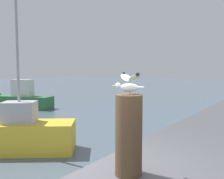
{
  "coord_description": "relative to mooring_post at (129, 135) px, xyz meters",
  "views": [
    {
      "loc": [
        -2.01,
        -2.08,
        2.55
      ],
      "look_at": [
        0.35,
        -0.34,
        2.3
      ],
      "focal_mm": 37.83,
      "sensor_mm": 36.0,
      "label": 1
    }
  ],
  "objects": [
    {
      "name": "mooring_post",
      "position": [
        0.0,
        0.0,
        0.0
      ],
      "size": [
        0.33,
        0.33,
        0.98
      ],
      "primitive_type": "cylinder",
      "color": "#4C3823",
      "rests_on": "harbor_quay"
    },
    {
      "name": "boat_green",
      "position": [
        6.47,
        12.99,
        -1.19
      ],
      "size": [
        2.74,
        5.09,
        1.97
      ],
      "color": "#2D6B3D",
      "rests_on": "ground_plane"
    },
    {
      "name": "seagull",
      "position": [
        -0.0,
        0.0,
        0.62
      ],
      "size": [
        0.51,
        0.54,
        0.27
      ],
      "color": "#C66660",
      "rests_on": "mooring_post"
    },
    {
      "name": "boat_yellow",
      "position": [
        1.33,
        5.53,
        -1.21
      ],
      "size": [
        3.66,
        4.19,
        4.85
      ],
      "color": "yellow",
      "rests_on": "ground_plane"
    }
  ]
}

